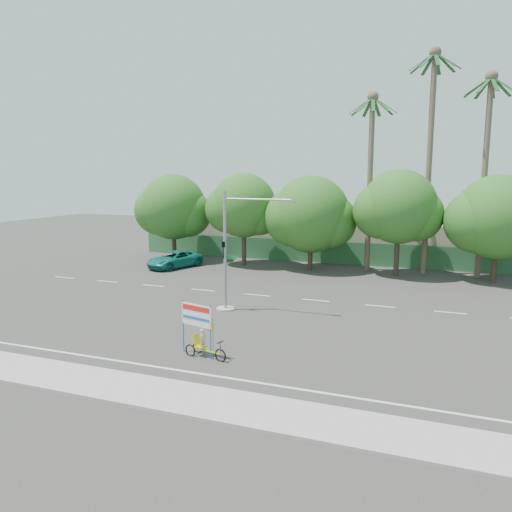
% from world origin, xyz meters
% --- Properties ---
extents(ground, '(120.00, 120.00, 0.00)m').
position_xyz_m(ground, '(0.00, 0.00, 0.00)').
color(ground, '#33302D').
rests_on(ground, ground).
extents(sidewalk_near, '(50.00, 2.40, 0.12)m').
position_xyz_m(sidewalk_near, '(0.00, -7.50, 0.06)').
color(sidewalk_near, gray).
rests_on(sidewalk_near, ground).
extents(fence, '(38.00, 0.08, 2.00)m').
position_xyz_m(fence, '(0.00, 21.50, 1.00)').
color(fence, '#336B3D').
rests_on(fence, ground).
extents(building_left, '(12.00, 8.00, 4.00)m').
position_xyz_m(building_left, '(-10.00, 26.00, 2.00)').
color(building_left, '#B7AB92').
rests_on(building_left, ground).
extents(building_right, '(14.00, 8.00, 3.60)m').
position_xyz_m(building_right, '(8.00, 26.00, 1.80)').
color(building_right, '#B7AB92').
rests_on(building_right, ground).
extents(tree_far_left, '(7.14, 6.00, 7.96)m').
position_xyz_m(tree_far_left, '(-14.05, 18.00, 4.76)').
color(tree_far_left, '#473828').
rests_on(tree_far_left, ground).
extents(tree_left, '(6.66, 5.60, 8.07)m').
position_xyz_m(tree_left, '(-7.05, 18.00, 5.06)').
color(tree_left, '#473828').
rests_on(tree_left, ground).
extents(tree_center, '(7.62, 6.40, 7.85)m').
position_xyz_m(tree_center, '(-1.05, 18.00, 4.47)').
color(tree_center, '#473828').
rests_on(tree_center, ground).
extents(tree_right, '(6.90, 5.80, 8.36)m').
position_xyz_m(tree_right, '(5.95, 18.00, 5.24)').
color(tree_right, '#473828').
rests_on(tree_right, ground).
extents(tree_far_right, '(7.38, 6.20, 7.94)m').
position_xyz_m(tree_far_right, '(12.95, 18.00, 4.64)').
color(tree_far_right, '#473828').
rests_on(tree_far_right, ground).
extents(palm_tall, '(3.73, 3.79, 17.45)m').
position_xyz_m(palm_tall, '(8.00, 19.50, 10.46)').
color(palm_tall, '#70604C').
rests_on(palm_tall, ground).
extents(palm_mid, '(3.73, 3.79, 15.45)m').
position_xyz_m(palm_mid, '(12.00, 19.50, 9.40)').
color(palm_mid, '#70604C').
rests_on(palm_mid, ground).
extents(palm_short, '(3.73, 3.79, 14.45)m').
position_xyz_m(palm_short, '(3.50, 19.50, 8.86)').
color(palm_short, '#70604C').
rests_on(palm_short, ground).
extents(traffic_signal, '(4.72, 1.10, 7.00)m').
position_xyz_m(traffic_signal, '(-2.20, 3.98, 2.92)').
color(traffic_signal, gray).
rests_on(traffic_signal, ground).
extents(trike_billboard, '(2.42, 0.92, 2.44)m').
position_xyz_m(trike_billboard, '(-0.36, -3.41, 0.98)').
color(trike_billboard, black).
rests_on(trike_billboard, ground).
extents(pickup_truck, '(3.92, 5.57, 1.41)m').
position_xyz_m(pickup_truck, '(-12.13, 14.74, 0.71)').
color(pickup_truck, '#117766').
rests_on(pickup_truck, ground).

